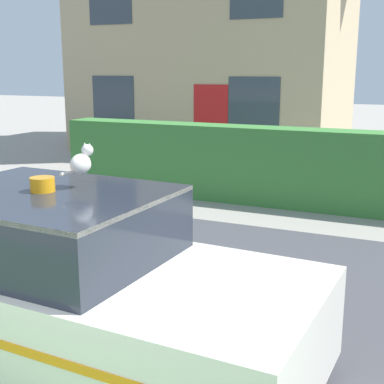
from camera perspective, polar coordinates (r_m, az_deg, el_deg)
road_strip at (r=6.16m, az=0.32°, el=-10.88°), size 28.00×5.72×0.01m
garden_hedge at (r=10.14m, az=8.42°, el=2.75°), size 8.67×0.68×1.45m
police_car at (r=4.78m, az=-13.57°, el=-9.37°), size 4.37×1.98×1.61m
cat at (r=4.67m, az=-11.66°, el=3.18°), size 0.20×0.28×0.26m
house_left at (r=17.65m, az=2.77°, el=18.91°), size 8.21×5.88×8.49m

